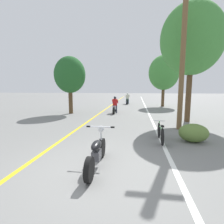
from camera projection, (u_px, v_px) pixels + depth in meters
ground_plane at (87, 169)px, 4.48m from camera, size 120.00×120.00×0.00m
lane_stripe_center at (105, 109)px, 16.60m from camera, size 0.14×48.00×0.01m
lane_stripe_edge at (147, 110)px, 16.06m from camera, size 0.14×48.00×0.01m
utility_pole at (183, 55)px, 8.24m from camera, size 1.10×0.24×7.03m
roadside_tree_right_near at (192, 39)px, 10.03m from camera, size 3.57×3.21×6.89m
roadside_tree_right_far at (164, 73)px, 18.70m from camera, size 3.22×2.90×5.50m
roadside_tree_left at (70, 75)px, 13.64m from camera, size 2.45×2.21×4.46m
roadside_bush at (193, 133)px, 6.67m from camera, size 1.10×0.88×0.70m
motorcycle_foreground at (97, 152)px, 4.55m from camera, size 0.81×1.99×0.99m
motorcycle_rider_lead at (115, 107)px, 14.24m from camera, size 0.50×2.12×1.36m
motorcycle_rider_far at (127, 100)px, 21.84m from camera, size 0.50×2.01×1.43m
bicycle_parked at (161, 133)px, 6.72m from camera, size 0.44×1.62×0.74m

